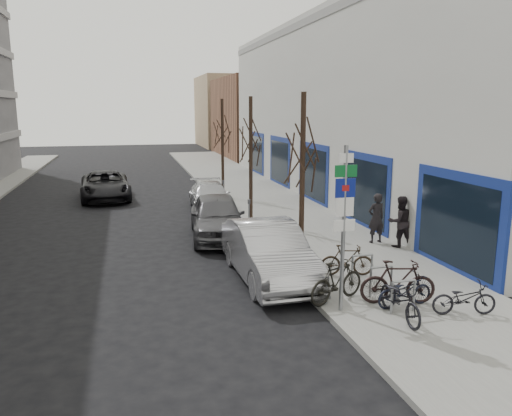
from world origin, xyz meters
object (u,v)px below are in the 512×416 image
meter_back (223,190)px  tree_mid (251,130)px  bike_near_right (398,282)px  tree_near (303,140)px  parked_car_back (210,197)px  bike_rack (381,278)px  lane_car (105,185)px  meter_front (292,248)px  tree_far (222,125)px  pedestrian_far (400,221)px  parked_car_front (268,252)px  meter_mid (249,212)px  bike_far_inner (347,260)px  bike_far_curb (464,296)px  parked_car_mid (217,216)px  highway_sign_pole (344,219)px  bike_near_left (401,296)px  bike_mid_curb (405,288)px  pedestrian_near (376,218)px  bike_mid_inner (337,281)px

meter_back → tree_mid: bearing=-83.6°
meter_back → bike_near_right: (1.81, -13.97, -0.18)m
tree_near → parked_car_back: tree_near is taller
bike_rack → meter_back: bearing=97.0°
lane_car → meter_front: bearing=-72.0°
tree_near → meter_front: bearing=-132.0°
tree_far → pedestrian_far: size_ratio=2.96×
parked_car_front → parked_car_back: parked_car_front is taller
tree_far → lane_car: size_ratio=0.98×
bike_rack → meter_mid: 8.07m
bike_far_inner → bike_rack: bearing=-159.5°
pedestrian_far → meter_mid: bearing=-37.8°
parked_car_front → bike_far_curb: bearing=-47.5°
parked_car_mid → bike_far_inner: bearing=-58.4°
meter_mid → parked_car_front: parked_car_front is taller
highway_sign_pole → parked_car_front: bearing=108.3°
meter_front → bike_near_left: (1.39, -3.82, -0.20)m
bike_rack → meter_front: (-1.65, 2.40, 0.26)m
parked_car_mid → bike_mid_curb: bearing=-63.1°
highway_sign_pole → bike_rack: bearing=23.6°
tree_near → bike_far_inner: bearing=-48.3°
bike_rack → tree_mid: size_ratio=0.41×
parked_car_back → pedestrian_near: (4.81, -8.13, 0.39)m
highway_sign_pole → bike_rack: 2.36m
parked_car_back → tree_near: bearing=-80.5°
meter_front → bike_mid_inner: bearing=-81.3°
bike_far_curb → pedestrian_near: (1.06, 6.47, 0.45)m
lane_car → bike_mid_inner: bearing=-73.7°
meter_mid → parked_car_mid: size_ratio=0.25×
bike_far_curb → parked_car_front: (-3.75, 3.99, 0.23)m
highway_sign_pole → meter_front: (-0.25, 3.01, -1.54)m
meter_back → bike_far_inner: 11.75m
bike_near_left → lane_car: 20.25m
bike_mid_curb → pedestrian_near: size_ratio=0.84×
highway_sign_pole → tree_mid: bearing=88.9°
bike_mid_inner → parked_car_back: parked_car_back is taller
highway_sign_pole → bike_mid_inner: (0.12, 0.55, -1.75)m
meter_front → bike_mid_inner: size_ratio=0.69×
bike_far_inner → tree_near: bearing=56.6°
highway_sign_pole → parked_car_back: (-1.00, 13.63, -1.78)m
parked_car_mid → bike_far_curb: bearing=-58.8°
meter_mid → bike_far_curb: (3.00, -9.48, -0.30)m
parked_car_back → pedestrian_far: pedestrian_far is taller
meter_front → bike_near_right: meter_front is taller
bike_far_inner → parked_car_front: parked_car_front is taller
bike_near_right → parked_car_back: size_ratio=0.41×
tree_near → lane_car: bearing=113.6°
highway_sign_pole → meter_front: bearing=94.7°
tree_far → bike_near_left: 17.68m
parked_car_front → lane_car: parked_car_front is taller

